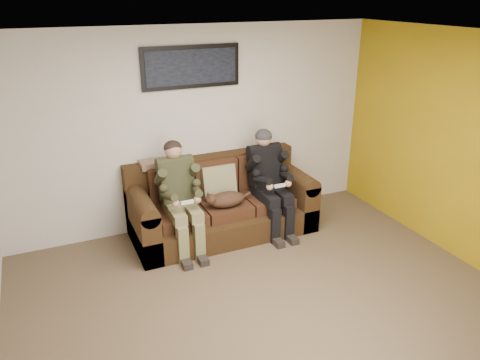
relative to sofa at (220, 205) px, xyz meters
name	(u,v)px	position (x,y,z in m)	size (l,w,h in m)	color
floor	(275,312)	(-0.16, -1.83, -0.36)	(5.00, 5.00, 0.00)	brown
ceiling	(284,41)	(-0.16, -1.83, 2.24)	(5.00, 5.00, 0.00)	silver
wall_back	(196,129)	(-0.16, 0.42, 0.94)	(5.00, 5.00, 0.00)	beige
accent_wall_right	(480,155)	(2.33, -1.83, 0.94)	(4.50, 4.50, 0.00)	#A98810
sofa	(220,205)	(0.00, 0.00, 0.00)	(2.33, 1.00, 0.95)	#35210F
throw_pillow	(219,182)	(0.00, 0.04, 0.32)	(0.44, 0.13, 0.42)	#8C845C
throw_blanket	(159,163)	(-0.71, 0.29, 0.59)	(0.48, 0.23, 0.08)	tan
person_left	(179,191)	(-0.60, -0.20, 0.39)	(0.51, 0.87, 1.32)	olive
person_right	(269,175)	(0.60, -0.19, 0.39)	(0.51, 0.86, 1.33)	black
cat	(225,199)	(-0.04, -0.28, 0.21)	(0.66, 0.26, 0.24)	#4D2F1E
framed_poster	(191,67)	(-0.20, 0.38, 1.74)	(1.25, 0.05, 0.52)	black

